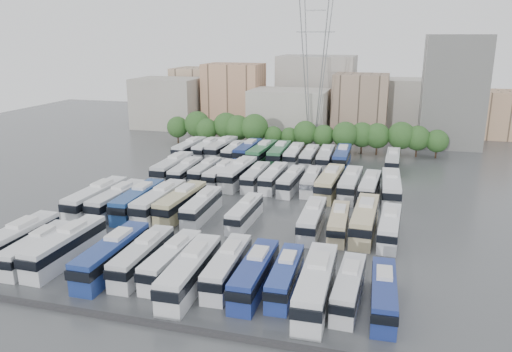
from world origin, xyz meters
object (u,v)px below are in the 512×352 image
(bus_r1_s12, at_px, (365,219))
(bus_r3_s3, at_px, (234,151))
(bus_r2_s6, at_px, (256,177))
(bus_r2_s8, at_px, (291,181))
(bus_r0_s8, at_px, (227,266))
(bus_r1_s4, at_px, (181,202))
(bus_r3_s13, at_px, (393,161))
(bus_r3_s7, at_px, (294,155))
(bus_r2_s11, at_px, (350,184))
(bus_r3_s8, at_px, (309,157))
(bus_r0_s5, at_px, (143,256))
(bus_r0_s12, at_px, (349,287))
(bus_r1_s2, at_px, (138,200))
(bus_r0_s2, at_px, (65,246))
(bus_r0_s10, at_px, (285,276))
(bus_r2_s7, at_px, (273,177))
(bus_r0_s13, at_px, (384,294))
(bus_r2_s3, at_px, (206,171))
(bus_r3_s1, at_px, (207,148))
(bus_r0_s7, at_px, (190,271))
(bus_r3_s10, at_px, (342,157))
(electricity_pylon, at_px, (314,67))
(bus_r1_s0, at_px, (97,198))
(bus_r0_s6, at_px, (172,260))
(bus_r2_s5, at_px, (238,173))
(bus_r0_s0, at_px, (14,242))
(bus_r2_s4, at_px, (221,174))
(bus_r1_s5, at_px, (202,206))
(bus_r0_s9, at_px, (255,273))
(bus_r3_s4, at_px, (248,151))
(bus_r3_s2, at_px, (222,148))
(bus_r3_s0, at_px, (190,149))
(bus_r3_s6, at_px, (279,154))
(bus_r2_s10, at_px, (330,182))
(bus_r1_s11, at_px, (339,222))
(bus_r3_s9, at_px, (326,158))
(bus_r2_s9, at_px, (311,181))
(bus_r1_s13, at_px, (390,227))
(bus_r0_s1, at_px, (37,248))
(bus_r2_s1, at_px, (173,168))
(bus_r2_s2, at_px, (185,171))
(bus_r0_s4, at_px, (112,255))
(bus_r1_s7, at_px, (245,212))
(bus_r1_s10, at_px, (312,219))

(bus_r1_s12, xyz_separation_m, bus_r3_s3, (-30.01, 34.88, -0.32))
(bus_r2_s6, height_order, bus_r2_s8, bus_r2_s6)
(bus_r0_s8, bearing_deg, bus_r1_s4, 124.82)
(bus_r3_s13, bearing_deg, bus_r3_s7, -177.78)
(bus_r2_s11, height_order, bus_r3_s8, bus_r2_s11)
(bus_r0_s5, height_order, bus_r3_s3, bus_r0_s5)
(bus_r0_s12, relative_size, bus_r1_s2, 0.84)
(bus_r0_s2, distance_m, bus_r0_s10, 26.41)
(bus_r0_s12, height_order, bus_r2_s7, bus_r2_s7)
(bus_r0_s13, distance_m, bus_r3_s8, 56.04)
(bus_r2_s3, bearing_deg, bus_r3_s1, 110.75)
(bus_r0_s12, bearing_deg, bus_r0_s7, -172.38)
(bus_r2_s7, bearing_deg, bus_r3_s10, 60.95)
(electricity_pylon, bearing_deg, bus_r0_s13, -75.31)
(bus_r1_s0, height_order, bus_r2_s3, bus_r1_s0)
(bus_r0_s6, relative_size, bus_r2_s5, 0.87)
(bus_r0_s0, distance_m, bus_r2_s4, 38.58)
(bus_r0_s8, bearing_deg, bus_r0_s13, -6.80)
(bus_r3_s8, height_order, bus_r3_s10, bus_r3_s10)
(bus_r1_s5, bearing_deg, bus_r0_s9, -55.49)
(bus_r3_s4, bearing_deg, bus_r3_s2, 169.75)
(bus_r0_s5, height_order, bus_r3_s0, bus_r3_s0)
(bus_r3_s6, bearing_deg, bus_r2_s3, -123.55)
(bus_r0_s2, bearing_deg, bus_r1_s5, 62.09)
(bus_r2_s7, bearing_deg, bus_r1_s12, -44.66)
(electricity_pylon, height_order, bus_r2_s10, electricity_pylon)
(bus_r1_s11, relative_size, bus_r3_s9, 0.89)
(bus_r1_s0, height_order, bus_r3_s9, bus_r1_s0)
(bus_r1_s4, distance_m, bus_r2_s10, 25.63)
(bus_r2_s7, relative_size, bus_r3_s8, 0.99)
(bus_r2_s9, xyz_separation_m, bus_r3_s4, (-16.55, 17.57, 0.30))
(bus_r2_s8, relative_size, bus_r2_s9, 1.03)
(bus_r1_s13, bearing_deg, bus_r0_s1, -153.17)
(bus_r0_s2, distance_m, bus_r3_s7, 55.80)
(bus_r0_s12, distance_m, bus_r2_s7, 39.77)
(bus_r0_s2, xyz_separation_m, bus_r1_s12, (33.30, 18.42, 0.04))
(bus_r1_s5, distance_m, bus_r3_s8, 35.95)
(bus_r2_s1, bearing_deg, bus_r0_s6, -65.81)
(bus_r0_s13, bearing_deg, bus_r3_s1, 123.43)
(bus_r0_s2, distance_m, bus_r2_s8, 40.02)
(bus_r0_s2, height_order, bus_r2_s2, bus_r0_s2)
(electricity_pylon, relative_size, bus_r0_s4, 2.58)
(bus_r1_s2, xyz_separation_m, bus_r1_s12, (33.23, 1.07, 0.04))
(bus_r1_s4, relative_size, bus_r3_s10, 1.00)
(bus_r1_s7, relative_size, bus_r3_s2, 0.84)
(bus_r3_s9, distance_m, bus_r3_s13, 13.23)
(bus_r2_s8, bearing_deg, bus_r1_s11, -57.27)
(bus_r1_s12, bearing_deg, bus_r2_s7, 135.73)
(bus_r1_s10, xyz_separation_m, bus_r2_s2, (-26.43, 18.00, 0.01))
(bus_r0_s4, xyz_separation_m, bus_r3_s10, (19.83, 53.75, -0.03))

